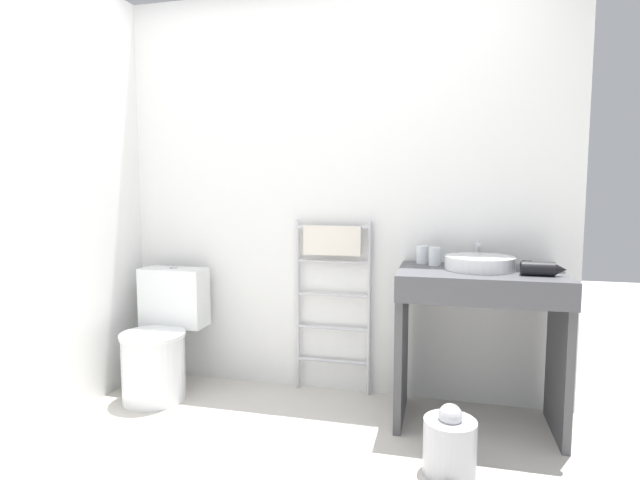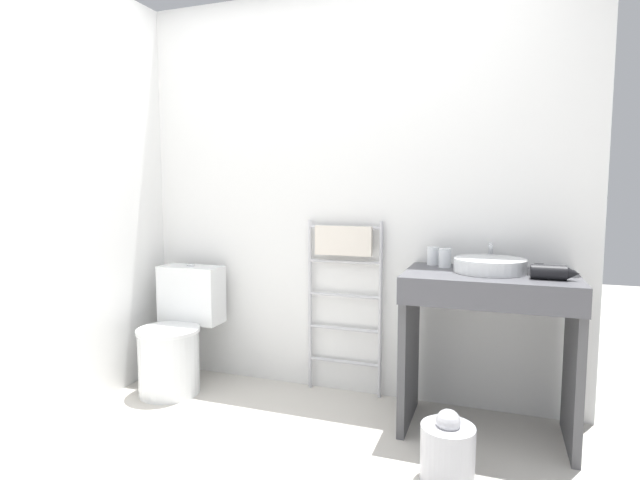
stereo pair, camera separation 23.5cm
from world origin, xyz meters
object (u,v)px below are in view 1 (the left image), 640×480
towel_radiator (333,271)px  trash_bin (450,444)px  toilet (161,342)px  hair_dryer (540,268)px  cup_near_wall (422,255)px  cup_near_edge (435,256)px  sink_basin (480,263)px

towel_radiator → trash_bin: towel_radiator is taller
toilet → hair_dryer: size_ratio=3.69×
hair_dryer → towel_radiator: bearing=163.9°
toilet → cup_near_wall: cup_near_wall is taller
cup_near_edge → trash_bin: 1.01m
trash_bin → sink_basin: bearing=75.7°
cup_near_edge → hair_dryer: size_ratio=0.49×
trash_bin → cup_near_wall: bearing=102.9°
cup_near_wall → trash_bin: 1.06m
cup_near_edge → hair_dryer: cup_near_edge is taller
towel_radiator → hair_dryer: towel_radiator is taller
towel_radiator → trash_bin: (0.71, -0.76, -0.64)m
towel_radiator → trash_bin: 1.22m
toilet → hair_dryer: bearing=-1.2°
towel_radiator → hair_dryer: (1.13, -0.32, 0.11)m
toilet → towel_radiator: bearing=15.3°
hair_dryer → trash_bin: size_ratio=0.65×
towel_radiator → cup_near_wall: 0.56m
toilet → towel_radiator: towel_radiator is taller
cup_near_wall → cup_near_edge: 0.10m
trash_bin → hair_dryer: bearing=46.0°
cup_near_wall → cup_near_edge: bearing=-43.9°
sink_basin → trash_bin: sink_basin is taller
cup_near_edge → toilet: bearing=-174.0°
toilet → cup_near_wall: bearing=8.7°
towel_radiator → sink_basin: bearing=-13.5°
sink_basin → hair_dryer: size_ratio=1.72×
cup_near_edge → towel_radiator: bearing=169.9°
cup_near_wall → cup_near_edge: (0.07, -0.07, 0.00)m
toilet → trash_bin: bearing=-15.5°
hair_dryer → sink_basin: bearing=156.6°
cup_near_edge → trash_bin: cup_near_edge is taller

